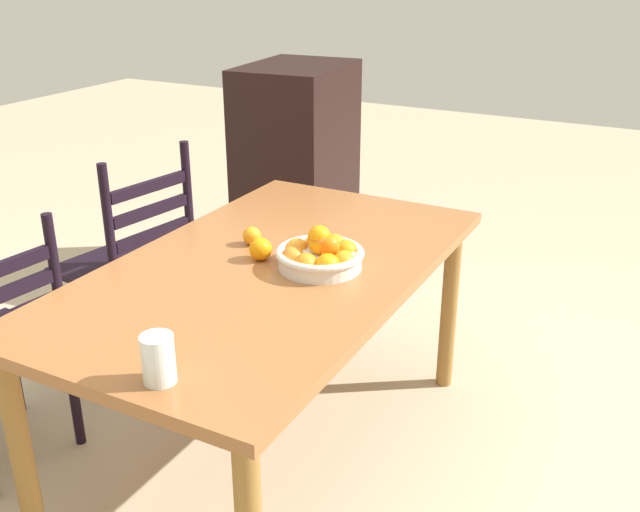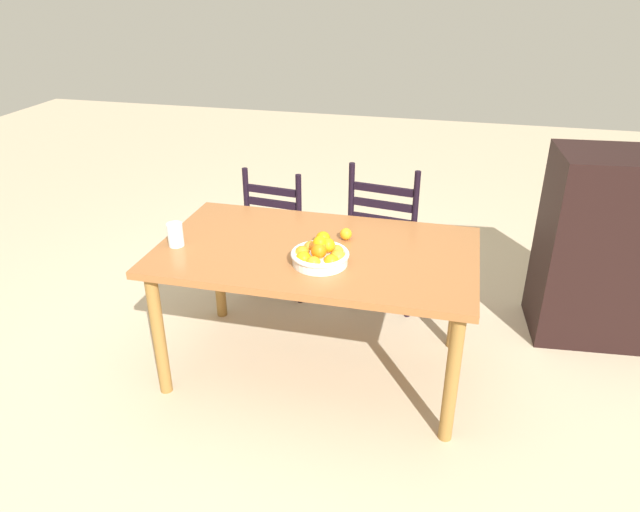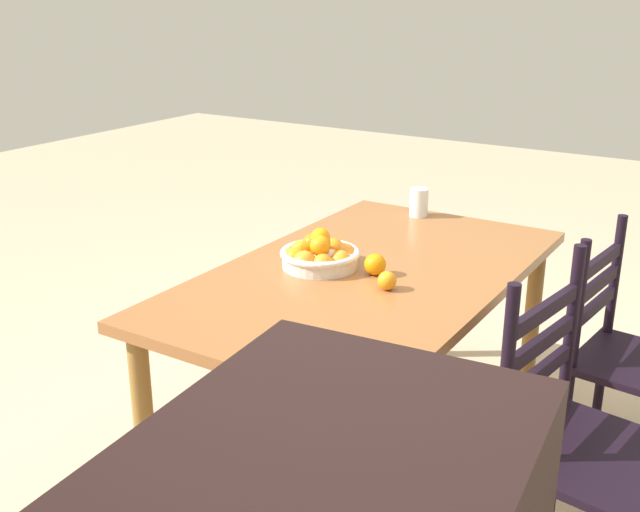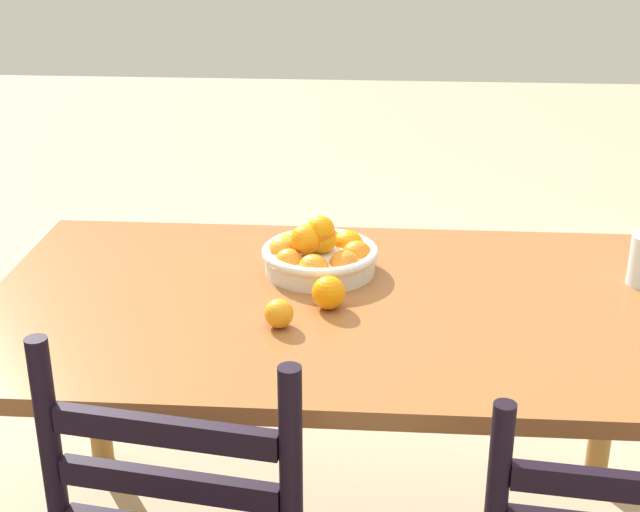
# 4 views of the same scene
# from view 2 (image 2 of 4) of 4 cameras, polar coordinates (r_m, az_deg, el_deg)

# --- Properties ---
(ground_plane) EXTENTS (12.00, 12.00, 0.00)m
(ground_plane) POSITION_cam_2_polar(r_m,az_deg,el_deg) (3.34, -0.30, -10.73)
(ground_plane) COLOR #BEAA8B
(dining_table) EXTENTS (1.60, 0.92, 0.74)m
(dining_table) POSITION_cam_2_polar(r_m,az_deg,el_deg) (2.99, -0.33, -0.67)
(dining_table) COLOR #955A30
(dining_table) RESTS_ON ground
(chair_near_window) EXTENTS (0.52, 0.52, 0.97)m
(chair_near_window) POSITION_cam_2_polar(r_m,az_deg,el_deg) (3.77, 6.58, 1.93)
(chair_near_window) COLOR black
(chair_near_window) RESTS_ON ground
(chair_by_cabinet) EXTENTS (0.46, 0.46, 0.89)m
(chair_by_cabinet) POSITION_cam_2_polar(r_m,az_deg,el_deg) (3.90, -3.73, 2.40)
(chair_by_cabinet) COLOR black
(chair_by_cabinet) RESTS_ON ground
(cabinet) EXTENTS (0.70, 0.54, 1.12)m
(cabinet) POSITION_cam_2_polar(r_m,az_deg,el_deg) (3.74, 25.76, 0.72)
(cabinet) COLOR black
(cabinet) RESTS_ON ground
(fruit_bowl) EXTENTS (0.28, 0.28, 0.14)m
(fruit_bowl) POSITION_cam_2_polar(r_m,az_deg,el_deg) (2.78, 0.02, 0.15)
(fruit_bowl) COLOR silver
(fruit_bowl) RESTS_ON dining_table
(orange_loose_0) EXTENTS (0.07, 0.07, 0.07)m
(orange_loose_0) POSITION_cam_2_polar(r_m,az_deg,el_deg) (2.97, 0.30, 1.71)
(orange_loose_0) COLOR orange
(orange_loose_0) RESTS_ON dining_table
(orange_loose_1) EXTENTS (0.06, 0.06, 0.06)m
(orange_loose_1) POSITION_cam_2_polar(r_m,az_deg,el_deg) (3.04, 2.54, 2.16)
(orange_loose_1) COLOR orange
(orange_loose_1) RESTS_ON dining_table
(drinking_glass) EXTENTS (0.08, 0.08, 0.12)m
(drinking_glass) POSITION_cam_2_polar(r_m,az_deg,el_deg) (3.05, -13.90, 2.03)
(drinking_glass) COLOR silver
(drinking_glass) RESTS_ON dining_table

